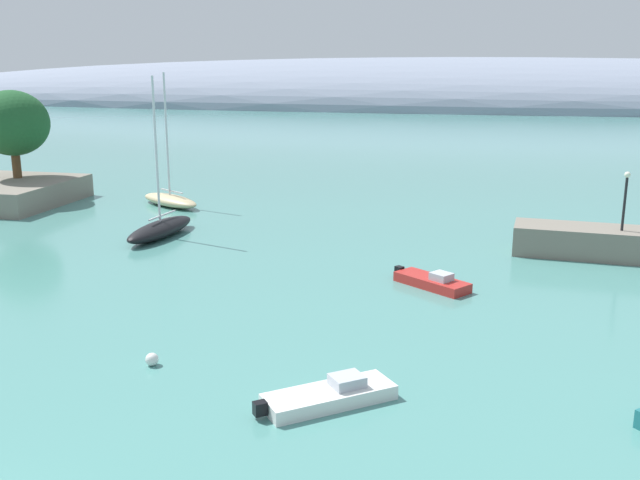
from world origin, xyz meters
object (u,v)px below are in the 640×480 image
Objects in this scene: motorboat_white_outer at (330,395)px; mooring_buoy_white at (152,359)px; sailboat_black_near_shore at (160,228)px; motorboat_red_alongside_breakwater at (432,281)px; sailboat_sand_mid_mooring at (170,199)px; tree_clump_shore at (12,123)px; harbor_lamp_post at (626,194)px.

motorboat_white_outer is 9.01× the size of mooring_buoy_white.
mooring_buoy_white is (9.01, -19.94, -0.37)m from sailboat_black_near_shore.
sailboat_sand_mid_mooring is at bearing 178.92° from motorboat_red_alongside_breakwater.
motorboat_red_alongside_breakwater is 14.56m from motorboat_white_outer.
tree_clump_shore is 1.72× the size of motorboat_red_alongside_breakwater.
harbor_lamp_post is (47.61, -9.02, -2.55)m from tree_clump_shore.
motorboat_red_alongside_breakwater is 1.21× the size of harbor_lamp_post.
tree_clump_shore is at bearing 169.27° from harbor_lamp_post.
tree_clump_shore is 0.69× the size of sailboat_black_near_shore.
motorboat_white_outer is (-2.48, -14.34, -0.00)m from motorboat_red_alongside_breakwater.
motorboat_white_outer is at bearing 154.34° from sailboat_sand_mid_mooring.
sailboat_sand_mid_mooring is at bearing -153.05° from sailboat_black_near_shore.
motorboat_red_alongside_breakwater reaches higher than mooring_buoy_white.
tree_clump_shore is at bearing -113.03° from sailboat_black_near_shore.
motorboat_red_alongside_breakwater is 16.23m from mooring_buoy_white.
tree_clump_shore is at bearing 33.06° from sailboat_sand_mid_mooring.
sailboat_sand_mid_mooring is 2.51× the size of motorboat_red_alongside_breakwater.
sailboat_black_near_shore is (17.92, -9.86, -5.99)m from tree_clump_shore.
motorboat_red_alongside_breakwater is (19.03, -7.18, -0.32)m from sailboat_black_near_shore.
mooring_buoy_white is at bearing -92.08° from motorboat_red_alongside_breakwater.
motorboat_red_alongside_breakwater is at bearing -143.05° from harbor_lamp_post.
harbor_lamp_post is (29.69, 0.84, 3.44)m from sailboat_black_near_shore.
motorboat_red_alongside_breakwater is at bearing -24.75° from tree_clump_shore.
harbor_lamp_post is at bearing -10.73° from tree_clump_shore.
sailboat_sand_mid_mooring is at bearing 164.39° from harbor_lamp_post.
sailboat_sand_mid_mooring is 3.05× the size of harbor_lamp_post.
tree_clump_shore is 14.44× the size of mooring_buoy_white.
motorboat_white_outer reaches higher than mooring_buoy_white.
motorboat_white_outer is at bearing 43.36° from sailboat_black_near_shore.
sailboat_sand_mid_mooring is 35.12m from harbor_lamp_post.
sailboat_sand_mid_mooring is (13.95, 0.39, -6.03)m from tree_clump_shore.
sailboat_sand_mid_mooring reaches higher than tree_clump_shore.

